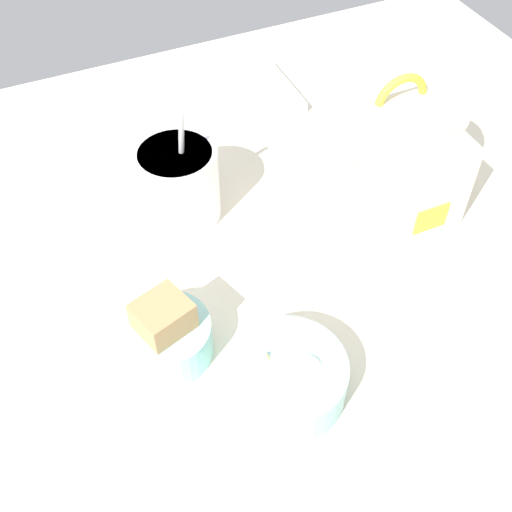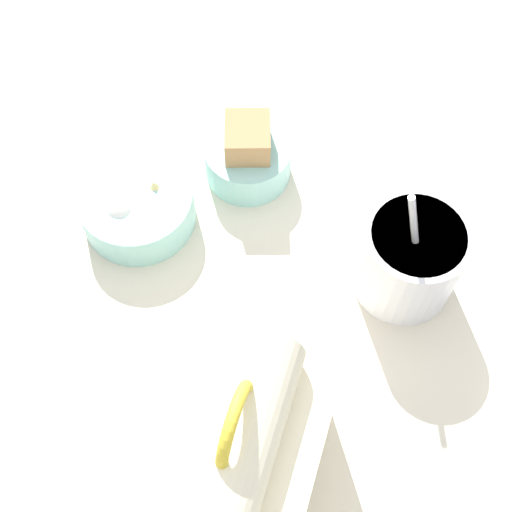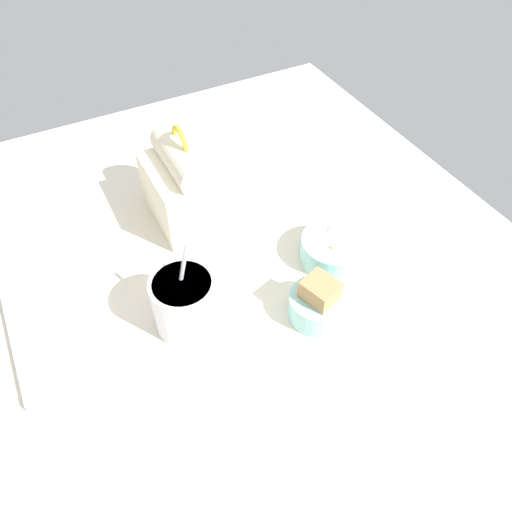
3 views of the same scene
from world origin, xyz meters
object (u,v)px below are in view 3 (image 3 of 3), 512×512
(soup_cup, at_px, (185,302))
(bento_bowl_snacks, at_px, (335,249))
(keyboard, at_px, (52,317))
(bento_bowl_sandwich, at_px, (318,303))
(lunch_bag, at_px, (186,185))

(soup_cup, xyz_separation_m, bento_bowl_snacks, (0.01, -0.31, -0.03))
(keyboard, height_order, soup_cup, soup_cup)
(bento_bowl_sandwich, relative_size, bento_bowl_snacks, 0.78)
(keyboard, bearing_deg, bento_bowl_sandwich, -115.89)
(bento_bowl_sandwich, bearing_deg, lunch_bag, 16.34)
(keyboard, distance_m, soup_cup, 0.24)
(keyboard, relative_size, bento_bowl_sandwich, 3.02)
(soup_cup, bearing_deg, lunch_bag, -23.11)
(keyboard, xyz_separation_m, bento_bowl_sandwich, (-0.20, -0.41, 0.02))
(bento_bowl_sandwich, bearing_deg, soup_cup, 66.51)
(keyboard, bearing_deg, bento_bowl_snacks, -101.14)
(lunch_bag, distance_m, bento_bowl_sandwich, 0.36)
(lunch_bag, xyz_separation_m, bento_bowl_sandwich, (-0.34, -0.10, -0.05))
(bento_bowl_sandwich, distance_m, bento_bowl_snacks, 0.14)
(keyboard, xyz_separation_m, soup_cup, (-0.11, -0.21, 0.05))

